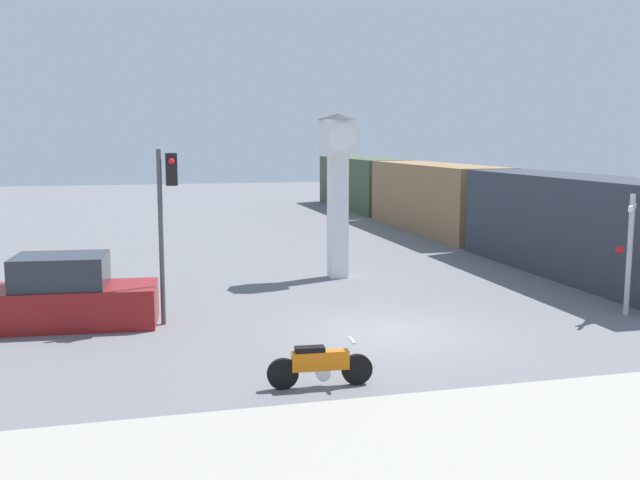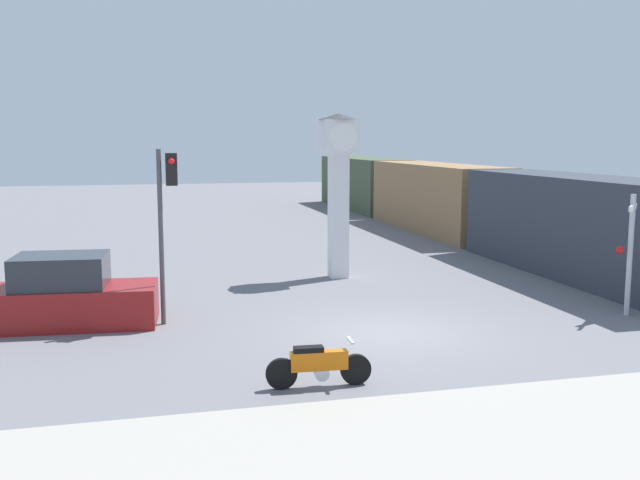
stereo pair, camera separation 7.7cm
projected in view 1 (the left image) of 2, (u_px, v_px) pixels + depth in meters
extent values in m
plane|color=slate|center=(387.00, 332.00, 17.28)|extent=(120.00, 120.00, 0.00)
cube|color=#9E998E|center=(559.00, 461.00, 10.25)|extent=(36.00, 6.00, 0.10)
cylinder|color=black|center=(357.00, 369.00, 13.56)|extent=(0.60, 0.14, 0.59)
cylinder|color=black|center=(283.00, 374.00, 13.30)|extent=(0.60, 0.14, 0.59)
cube|color=orange|center=(320.00, 360.00, 13.40)|extent=(1.10, 0.29, 0.36)
cube|color=black|center=(310.00, 349.00, 13.33)|extent=(0.57, 0.26, 0.10)
cylinder|color=silver|center=(323.00, 373.00, 13.45)|extent=(0.29, 0.22, 0.28)
cube|color=silver|center=(352.00, 340.00, 13.46)|extent=(0.09, 0.44, 0.04)
cube|color=white|center=(338.00, 216.00, 23.88)|extent=(0.59, 0.59, 4.16)
cube|color=white|center=(338.00, 137.00, 23.51)|extent=(1.13, 1.13, 1.13)
cylinder|color=white|center=(343.00, 137.00, 22.96)|extent=(0.90, 0.02, 0.90)
cone|color=#333338|center=(338.00, 116.00, 23.41)|extent=(1.35, 1.35, 0.20)
cube|color=#333842|center=(580.00, 226.00, 24.29)|extent=(2.80, 11.78, 3.40)
cube|color=olive|center=(435.00, 198.00, 36.17)|extent=(2.80, 11.78, 3.40)
cube|color=#425138|center=(361.00, 183.00, 48.05)|extent=(2.80, 11.78, 3.40)
cylinder|color=#47474C|center=(161.00, 238.00, 17.72)|extent=(0.12, 0.12, 4.40)
cube|color=black|center=(171.00, 169.00, 17.55)|extent=(0.28, 0.24, 0.80)
sphere|color=red|center=(171.00, 161.00, 17.38)|extent=(0.16, 0.16, 0.16)
cylinder|color=#B7B7BC|center=(629.00, 255.00, 18.79)|extent=(0.14, 0.14, 3.22)
cube|color=white|center=(632.00, 207.00, 18.61)|extent=(0.82, 0.82, 0.14)
sphere|color=red|center=(620.00, 250.00, 18.63)|extent=(0.20, 0.20, 0.20)
cube|color=maroon|center=(71.00, 306.00, 17.82)|extent=(4.34, 2.15, 1.00)
cube|color=#262B33|center=(61.00, 271.00, 17.66)|extent=(2.33, 1.83, 0.80)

